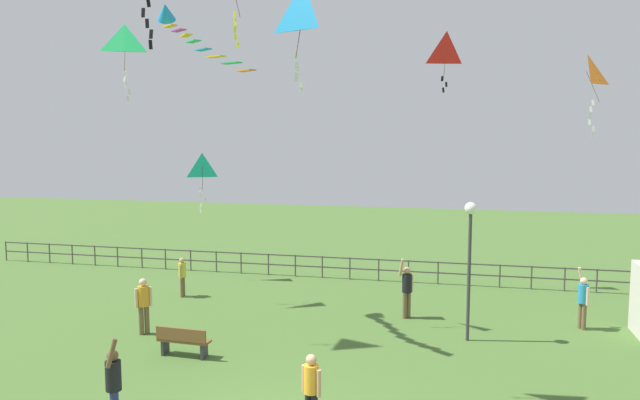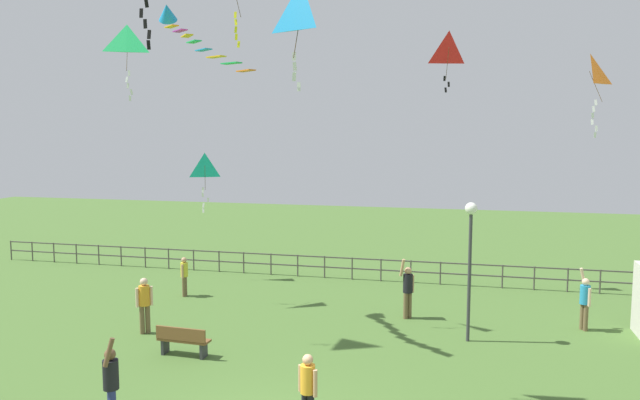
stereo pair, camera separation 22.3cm
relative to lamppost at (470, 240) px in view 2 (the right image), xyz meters
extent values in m
cylinder|color=#38383D|center=(0.00, 0.00, -1.13)|extent=(0.10, 0.10, 3.83)
sphere|color=white|center=(0.00, 0.00, 0.93)|extent=(0.36, 0.36, 0.36)
cube|color=brown|center=(-7.67, -3.11, -2.60)|extent=(1.52, 0.48, 0.06)
cube|color=brown|center=(-7.68, -3.29, -2.38)|extent=(1.50, 0.14, 0.36)
cube|color=#333338|center=(-8.27, -3.08, -2.83)|extent=(0.08, 0.36, 0.45)
cube|color=#333338|center=(-7.07, -3.14, -2.83)|extent=(0.08, 0.36, 0.45)
cylinder|color=brown|center=(-9.77, -1.72, -2.61)|extent=(0.15, 0.15, 0.89)
cylinder|color=brown|center=(-9.64, -1.60, -2.61)|extent=(0.15, 0.15, 0.89)
cylinder|color=orange|center=(-9.71, -1.66, -1.85)|extent=(0.32, 0.32, 0.63)
sphere|color=beige|center=(-9.71, -1.66, -1.42)|extent=(0.24, 0.24, 0.24)
cylinder|color=beige|center=(-9.86, -1.81, -1.89)|extent=(0.10, 0.10, 0.59)
cylinder|color=beige|center=(-9.55, -1.51, -1.89)|extent=(0.10, 0.10, 0.59)
cylinder|color=brown|center=(-2.03, 1.77, -2.61)|extent=(0.15, 0.15, 0.88)
cylinder|color=brown|center=(-1.91, 1.90, -2.61)|extent=(0.15, 0.15, 0.88)
cylinder|color=black|center=(-1.97, 1.83, -1.86)|extent=(0.32, 0.32, 0.62)
sphere|color=tan|center=(-1.97, 1.83, -1.43)|extent=(0.24, 0.24, 0.24)
cylinder|color=tan|center=(-2.15, 1.71, -1.31)|extent=(0.24, 0.23, 0.60)
cylinder|color=tan|center=(-1.83, 1.99, -1.90)|extent=(0.10, 0.10, 0.59)
cylinder|color=black|center=(-7.18, -7.37, -1.86)|extent=(0.32, 0.32, 0.62)
sphere|color=brown|center=(-7.18, -7.37, -1.43)|extent=(0.24, 0.24, 0.24)
cylinder|color=brown|center=(-7.08, -7.57, -1.31)|extent=(0.26, 0.24, 0.59)
cylinder|color=brown|center=(-7.33, -7.21, -1.90)|extent=(0.10, 0.10, 0.59)
cylinder|color=brown|center=(-10.48, 2.53, -2.67)|extent=(0.13, 0.13, 0.76)
cylinder|color=brown|center=(-10.49, 2.68, -2.67)|extent=(0.13, 0.13, 0.76)
cylinder|color=gold|center=(-10.49, 2.61, -2.02)|extent=(0.28, 0.28, 0.54)
sphere|color=tan|center=(-10.49, 2.61, -1.65)|extent=(0.20, 0.20, 0.20)
cylinder|color=tan|center=(-10.47, 2.42, -2.05)|extent=(0.08, 0.08, 0.51)
cylinder|color=tan|center=(-10.50, 2.79, -2.05)|extent=(0.08, 0.08, 0.51)
cylinder|color=brown|center=(3.50, 1.99, -2.63)|extent=(0.14, 0.14, 0.84)
cylinder|color=brown|center=(3.58, 1.85, -2.63)|extent=(0.14, 0.14, 0.84)
cylinder|color=#268CBF|center=(3.54, 1.92, -1.91)|extent=(0.31, 0.31, 0.59)
sphere|color=beige|center=(3.54, 1.92, -1.50)|extent=(0.23, 0.23, 0.23)
cylinder|color=beige|center=(3.49, 2.12, -1.38)|extent=(0.25, 0.20, 0.57)
cylinder|color=beige|center=(3.64, 1.74, -1.95)|extent=(0.09, 0.09, 0.56)
cylinder|color=orange|center=(-3.20, -6.49, -1.92)|extent=(0.31, 0.31, 0.59)
sphere|color=tan|center=(-3.20, -6.49, -1.51)|extent=(0.23, 0.23, 0.23)
cylinder|color=tan|center=(-3.38, -6.40, -1.95)|extent=(0.09, 0.09, 0.56)
cylinder|color=tan|center=(-3.02, -6.59, -1.95)|extent=(0.09, 0.09, 0.56)
cube|color=yellow|center=(-7.19, -0.11, 6.73)|extent=(0.09, 0.03, 0.20)
cube|color=yellow|center=(-7.18, -0.11, 6.51)|extent=(0.11, 0.04, 0.21)
cube|color=yellow|center=(-7.19, -0.11, 6.29)|extent=(0.11, 0.04, 0.21)
cube|color=yellow|center=(-7.18, -0.11, 6.07)|extent=(0.10, 0.02, 0.20)
cube|color=yellow|center=(-7.12, -0.07, 5.85)|extent=(0.10, 0.03, 0.20)
pyramid|color=#1EB759|center=(-12.08, 1.80, 6.35)|extent=(1.33, 1.14, 1.07)
cylinder|color=#4C381E|center=(-11.92, 1.48, 5.82)|extent=(0.33, 0.66, 1.07)
cube|color=white|center=(-11.88, 1.50, 5.24)|extent=(0.09, 0.01, 0.20)
cube|color=white|center=(-11.96, 1.46, 5.02)|extent=(0.11, 0.05, 0.21)
cube|color=white|center=(-11.93, 1.48, 4.80)|extent=(0.11, 0.01, 0.21)
cube|color=white|center=(-11.82, 1.53, 4.58)|extent=(0.10, 0.05, 0.20)
cube|color=white|center=(-11.87, 1.50, 4.36)|extent=(0.10, 0.04, 0.20)
pyramid|color=orange|center=(3.82, 4.60, 5.24)|extent=(0.91, 0.91, 1.07)
cylinder|color=#4C381E|center=(4.02, 4.41, 4.70)|extent=(0.40, 0.40, 1.07)
cube|color=white|center=(4.05, 4.43, 4.16)|extent=(0.10, 0.05, 0.21)
cube|color=white|center=(3.98, 4.39, 3.94)|extent=(0.10, 0.04, 0.21)
cube|color=white|center=(3.96, 4.38, 3.72)|extent=(0.11, 0.03, 0.21)
cube|color=white|center=(3.96, 4.38, 3.50)|extent=(0.09, 0.05, 0.20)
cube|color=white|center=(4.11, 4.46, 3.28)|extent=(0.09, 0.02, 0.20)
cube|color=white|center=(4.08, 4.44, 3.06)|extent=(0.08, 0.03, 0.20)
cube|color=black|center=(-6.88, -6.02, 5.87)|extent=(0.10, 0.03, 0.20)
cube|color=black|center=(-6.98, -6.07, 5.65)|extent=(0.09, 0.03, 0.20)
cube|color=black|center=(-6.91, -6.04, 5.43)|extent=(0.09, 0.02, 0.20)
cube|color=black|center=(-6.84, -6.00, 5.21)|extent=(0.09, 0.04, 0.20)
cube|color=black|center=(-6.86, -6.01, 4.99)|extent=(0.09, 0.05, 0.20)
pyramid|color=#198CD1|center=(-3.83, -4.59, 5.92)|extent=(0.96, 0.65, 1.15)
cylinder|color=#4C381E|center=(-3.89, -4.73, 5.34)|extent=(0.14, 0.29, 1.15)
cube|color=white|center=(-3.97, -4.76, 4.81)|extent=(0.09, 0.02, 0.20)
cube|color=white|center=(-3.95, -4.76, 4.59)|extent=(0.09, 0.03, 0.20)
cube|color=white|center=(-3.97, -4.76, 4.37)|extent=(0.10, 0.05, 0.21)
cube|color=white|center=(-3.87, -4.72, 4.15)|extent=(0.08, 0.01, 0.20)
pyramid|color=#19B2B2|center=(-10.74, 5.19, 1.79)|extent=(0.98, 0.70, 1.04)
cylinder|color=#4C381E|center=(-10.81, 5.34, 1.27)|extent=(0.16, 0.31, 1.04)
cube|color=white|center=(-10.89, 5.29, 0.78)|extent=(0.09, 0.03, 0.20)
cube|color=white|center=(-10.90, 5.29, 0.56)|extent=(0.10, 0.03, 0.20)
cube|color=white|center=(-10.71, 5.38, 0.34)|extent=(0.09, 0.03, 0.20)
cube|color=white|center=(-10.88, 5.30, 0.12)|extent=(0.11, 0.03, 0.21)
cube|color=white|center=(-10.90, 5.29, -0.10)|extent=(0.09, 0.03, 0.20)
pyramid|color=red|center=(-0.95, 6.18, 6.42)|extent=(1.09, 0.67, 1.21)
cylinder|color=#4C381E|center=(-1.01, 6.36, 5.81)|extent=(0.13, 0.38, 1.21)
cube|color=black|center=(-1.10, 6.31, 5.25)|extent=(0.09, 0.04, 0.20)
cube|color=black|center=(-0.94, 6.39, 5.03)|extent=(0.09, 0.02, 0.20)
cube|color=black|center=(-1.05, 6.34, 4.81)|extent=(0.11, 0.03, 0.21)
cone|color=#198CD1|center=(-9.81, 0.51, 7.06)|extent=(0.84, 0.97, 0.80)
cube|color=yellow|center=(-9.57, 0.32, 6.56)|extent=(0.63, 0.57, 0.03)
cube|color=#B22DB2|center=(-9.08, -0.07, 6.34)|extent=(0.64, 0.57, 0.03)
cube|color=yellow|center=(-8.64, -0.50, 6.10)|extent=(0.59, 0.63, 0.03)
cube|color=#1EB759|center=(-8.20, -0.94, 5.85)|extent=(0.62, 0.59, 0.03)
cube|color=#198CD1|center=(-7.72, -1.33, 5.54)|extent=(0.64, 0.56, 0.03)
cube|color=yellow|center=(-7.19, -1.65, 5.28)|extent=(0.66, 0.49, 0.03)
cube|color=#1EB759|center=(-6.63, -1.90, 5.06)|extent=(0.67, 0.46, 0.03)
cube|color=orange|center=(-6.09, -2.20, 4.81)|extent=(0.65, 0.55, 0.03)
cylinder|color=#4C4742|center=(-21.84, 6.75, -2.58)|extent=(0.06, 0.06, 0.95)
cylinder|color=#4C4742|center=(-20.62, 6.75, -2.58)|extent=(0.06, 0.06, 0.95)
cylinder|color=#4C4742|center=(-19.41, 6.75, -2.58)|extent=(0.06, 0.06, 0.95)
cylinder|color=#4C4742|center=(-18.17, 6.75, -2.58)|extent=(0.06, 0.06, 0.95)
cylinder|color=#4C4742|center=(-16.96, 6.75, -2.58)|extent=(0.06, 0.06, 0.95)
cylinder|color=#4C4742|center=(-15.78, 6.75, -2.58)|extent=(0.06, 0.06, 0.95)
cylinder|color=#4C4742|center=(-14.53, 6.75, -2.58)|extent=(0.06, 0.06, 0.95)
cylinder|color=#4C4742|center=(-13.34, 6.75, -2.58)|extent=(0.06, 0.06, 0.95)
cylinder|color=#4C4742|center=(-12.10, 6.75, -2.58)|extent=(0.06, 0.06, 0.95)
cylinder|color=#4C4742|center=(-10.86, 6.75, -2.58)|extent=(0.06, 0.06, 0.95)
cylinder|color=#4C4742|center=(-9.69, 6.75, -2.58)|extent=(0.06, 0.06, 0.95)
cylinder|color=#4C4742|center=(-8.42, 6.75, -2.58)|extent=(0.06, 0.06, 0.95)
cylinder|color=#4C4742|center=(-7.20, 6.75, -2.58)|extent=(0.06, 0.06, 0.95)
cylinder|color=#4C4742|center=(-6.00, 6.75, -2.58)|extent=(0.06, 0.06, 0.95)
cylinder|color=#4C4742|center=(-4.79, 6.75, -2.58)|extent=(0.06, 0.06, 0.95)
cylinder|color=#4C4742|center=(-3.57, 6.75, -2.58)|extent=(0.06, 0.06, 0.95)
cylinder|color=#4C4742|center=(-2.32, 6.75, -2.58)|extent=(0.06, 0.06, 0.95)
cylinder|color=#4C4742|center=(-1.12, 6.75, -2.58)|extent=(0.06, 0.06, 0.95)
cylinder|color=#4C4742|center=(0.09, 6.75, -2.58)|extent=(0.06, 0.06, 0.95)
cylinder|color=#4C4742|center=(1.32, 6.75, -2.58)|extent=(0.06, 0.06, 0.95)
cylinder|color=#4C4742|center=(2.53, 6.75, -2.58)|extent=(0.06, 0.06, 0.95)
cylinder|color=#4C4742|center=(3.77, 6.75, -2.58)|extent=(0.06, 0.06, 0.95)
cylinder|color=#4C4742|center=(4.95, 6.75, -2.58)|extent=(0.06, 0.06, 0.95)
cylinder|color=#4C4742|center=(6.19, 6.75, -2.58)|extent=(0.06, 0.06, 0.95)
cube|color=#4C4742|center=(-3.85, 6.75, -2.14)|extent=(36.00, 0.05, 0.05)
cube|color=#4C4742|center=(-3.85, 6.75, -2.58)|extent=(36.00, 0.05, 0.05)
camera|label=1|loc=(-0.33, -18.07, 3.07)|focal=33.96mm
camera|label=2|loc=(-0.11, -18.02, 3.07)|focal=33.96mm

